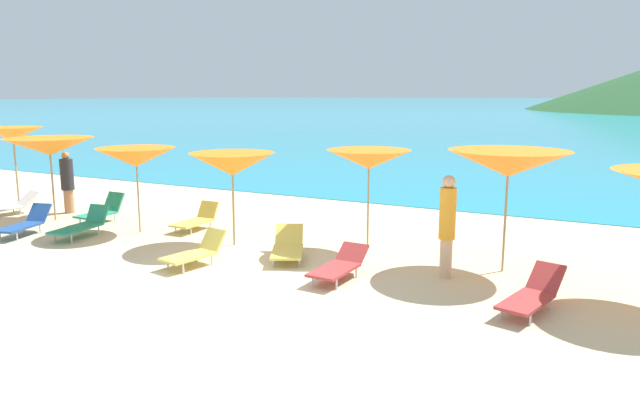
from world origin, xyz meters
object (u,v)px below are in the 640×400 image
(lounge_chair_7, at_px, (25,223))
(beachgoer_2, at_px, (447,223))
(lounge_chair_4, at_px, (339,265))
(lounge_chair_5, at_px, (197,219))
(lounge_chair_6, at_px, (288,246))
(lounge_chair_0, at_px, (196,251))
(lounge_chair_1, at_px, (102,210))
(umbrella_1, at_px, (49,147))
(umbrella_4, at_px, (369,159))
(beachgoer_1, at_px, (67,181))
(lounge_chair_2, at_px, (532,294))
(lounge_chair_9, at_px, (10,205))
(umbrella_3, at_px, (232,164))
(umbrella_0, at_px, (13,134))
(umbrella_5, at_px, (508,164))
(umbrella_2, at_px, (136,157))
(lounge_chair_3, at_px, (81,225))

(lounge_chair_7, xyz_separation_m, beachgoer_2, (9.95, 1.39, 0.75))
(lounge_chair_4, distance_m, lounge_chair_5, 5.29)
(lounge_chair_6, xyz_separation_m, beachgoer_2, (3.25, 0.25, 0.78))
(lounge_chair_0, relative_size, lounge_chair_1, 1.07)
(umbrella_1, height_order, beachgoer_2, umbrella_1)
(lounge_chair_1, distance_m, lounge_chair_6, 6.28)
(umbrella_4, relative_size, beachgoer_1, 1.25)
(lounge_chair_5, xyz_separation_m, lounge_chair_7, (-3.33, -2.36, 0.03))
(lounge_chair_2, height_order, lounge_chair_9, lounge_chair_2)
(lounge_chair_5, bearing_deg, lounge_chair_6, -20.25)
(lounge_chair_4, relative_size, beachgoer_1, 0.86)
(lounge_chair_2, xyz_separation_m, lounge_chair_5, (-8.30, 2.01, -0.01))
(umbrella_3, height_order, lounge_chair_9, umbrella_3)
(lounge_chair_4, height_order, lounge_chair_5, lounge_chair_5)
(umbrella_0, distance_m, lounge_chair_4, 12.31)
(lounge_chair_0, bearing_deg, umbrella_5, 34.51)
(umbrella_2, distance_m, umbrella_5, 8.60)
(lounge_chair_1, xyz_separation_m, lounge_chair_6, (6.23, -0.80, -0.04))
(lounge_chair_3, xyz_separation_m, beachgoer_1, (-2.62, 1.82, 0.64))
(umbrella_4, xyz_separation_m, lounge_chair_7, (-7.92, -2.52, -1.70))
(umbrella_2, distance_m, beachgoer_2, 7.72)
(umbrella_2, bearing_deg, umbrella_3, 1.43)
(umbrella_2, bearing_deg, beachgoer_1, 166.43)
(umbrella_2, bearing_deg, lounge_chair_4, -10.28)
(umbrella_4, xyz_separation_m, lounge_chair_3, (-6.55, -2.02, -1.70))
(lounge_chair_2, relative_size, beachgoer_2, 0.89)
(beachgoer_2, bearing_deg, beachgoer_1, 27.04)
(umbrella_1, bearing_deg, lounge_chair_7, -62.24)
(umbrella_3, distance_m, umbrella_5, 5.82)
(lounge_chair_4, bearing_deg, lounge_chair_1, 171.48)
(lounge_chair_0, bearing_deg, umbrella_2, 163.26)
(umbrella_3, distance_m, lounge_chair_7, 5.51)
(lounge_chair_3, distance_m, beachgoer_2, 8.67)
(lounge_chair_3, bearing_deg, umbrella_4, 9.48)
(lounge_chair_1, relative_size, lounge_chair_9, 0.84)
(umbrella_5, distance_m, lounge_chair_9, 13.55)
(umbrella_1, relative_size, umbrella_3, 1.13)
(lounge_chair_5, xyz_separation_m, beachgoer_1, (-4.58, -0.04, 0.66))
(beachgoer_1, bearing_deg, lounge_chair_2, -144.76)
(lounge_chair_0, distance_m, lounge_chair_3, 4.01)
(umbrella_1, height_order, lounge_chair_2, umbrella_1)
(lounge_chair_1, height_order, lounge_chair_9, lounge_chair_1)
(umbrella_1, relative_size, lounge_chair_3, 1.48)
(umbrella_5, distance_m, lounge_chair_4, 3.69)
(lounge_chair_0, xyz_separation_m, lounge_chair_5, (-2.00, 2.49, -0.03))
(lounge_chair_5, bearing_deg, lounge_chair_4, -22.21)
(umbrella_1, distance_m, lounge_chair_2, 12.55)
(umbrella_1, bearing_deg, lounge_chair_3, -24.04)
(umbrella_0, distance_m, umbrella_3, 8.86)
(lounge_chair_2, bearing_deg, lounge_chair_7, -164.26)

